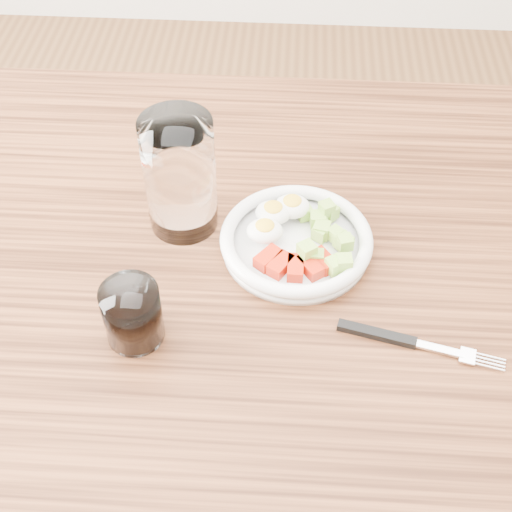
% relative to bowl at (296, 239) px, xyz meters
% --- Properties ---
extents(dining_table, '(1.50, 0.90, 0.77)m').
position_rel_bowl_xyz_m(dining_table, '(-0.04, -0.05, -0.12)').
color(dining_table, brown).
rests_on(dining_table, ground).
extents(bowl, '(0.20, 0.20, 0.04)m').
position_rel_bowl_xyz_m(bowl, '(0.00, 0.00, 0.00)').
color(bowl, white).
rests_on(bowl, dining_table).
extents(fork, '(0.19, 0.06, 0.01)m').
position_rel_bowl_xyz_m(fork, '(0.12, -0.14, -0.01)').
color(fork, black).
rests_on(fork, dining_table).
extents(water_glass, '(0.09, 0.09, 0.16)m').
position_rel_bowl_xyz_m(water_glass, '(-0.15, 0.04, 0.07)').
color(water_glass, white).
rests_on(water_glass, dining_table).
extents(coffee_glass, '(0.07, 0.07, 0.08)m').
position_rel_bowl_xyz_m(coffee_glass, '(-0.18, -0.15, 0.02)').
color(coffee_glass, white).
rests_on(coffee_glass, dining_table).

